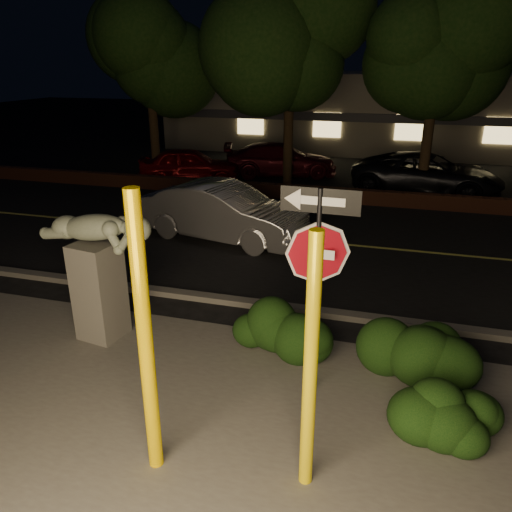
# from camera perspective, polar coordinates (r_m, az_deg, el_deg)

# --- Properties ---
(ground) EXTENTS (90.00, 90.00, 0.00)m
(ground) POSITION_cam_1_polar(r_m,az_deg,el_deg) (16.40, 9.69, 4.86)
(ground) COLOR black
(ground) RESTS_ON ground
(patio) EXTENTS (14.00, 6.00, 0.02)m
(patio) POSITION_cam_1_polar(r_m,az_deg,el_deg) (6.72, -2.48, -21.41)
(patio) COLOR #4C4944
(patio) RESTS_ON ground
(road) EXTENTS (80.00, 8.00, 0.01)m
(road) POSITION_cam_1_polar(r_m,az_deg,el_deg) (13.56, 8.17, 1.46)
(road) COLOR black
(road) RESTS_ON ground
(lane_marking) EXTENTS (80.00, 0.12, 0.00)m
(lane_marking) POSITION_cam_1_polar(r_m,az_deg,el_deg) (13.55, 8.17, 1.51)
(lane_marking) COLOR #BAB74A
(lane_marking) RESTS_ON road
(curb) EXTENTS (80.00, 0.25, 0.12)m
(curb) POSITION_cam_1_polar(r_m,az_deg,el_deg) (9.81, 4.71, -6.09)
(curb) COLOR #4C4944
(curb) RESTS_ON ground
(brick_wall) EXTENTS (40.00, 0.35, 0.50)m
(brick_wall) POSITION_cam_1_polar(r_m,az_deg,el_deg) (17.58, 10.25, 6.79)
(brick_wall) COLOR #4C2518
(brick_wall) RESTS_ON ground
(parking_lot) EXTENTS (40.00, 12.00, 0.01)m
(parking_lot) POSITION_cam_1_polar(r_m,az_deg,el_deg) (23.17, 11.79, 9.56)
(parking_lot) COLOR black
(parking_lot) RESTS_ON ground
(building) EXTENTS (22.00, 10.20, 4.00)m
(building) POSITION_cam_1_polar(r_m,az_deg,el_deg) (30.80, 13.41, 16.02)
(building) COLOR slate
(building) RESTS_ON ground
(tree_far_a) EXTENTS (4.60, 4.60, 7.43)m
(tree_far_a) POSITION_cam_1_polar(r_m,az_deg,el_deg) (21.01, -12.30, 23.02)
(tree_far_a) COLOR black
(tree_far_a) RESTS_ON ground
(tree_far_b) EXTENTS (5.20, 5.20, 8.41)m
(tree_far_b) POSITION_cam_1_polar(r_m,az_deg,el_deg) (19.36, 4.02, 25.70)
(tree_far_b) COLOR black
(tree_far_b) RESTS_ON ground
(tree_far_c) EXTENTS (4.80, 4.80, 7.84)m
(tree_far_c) POSITION_cam_1_polar(r_m,az_deg,el_deg) (18.52, 20.42, 23.53)
(tree_far_c) COLOR black
(tree_far_c) RESTS_ON ground
(yellow_pole_left) EXTENTS (0.17, 0.17, 3.43)m
(yellow_pole_left) POSITION_cam_1_polar(r_m,az_deg,el_deg) (5.65, -12.52, -9.53)
(yellow_pole_left) COLOR #FFCE00
(yellow_pole_left) RESTS_ON ground
(yellow_pole_right) EXTENTS (0.15, 0.15, 3.09)m
(yellow_pole_right) POSITION_cam_1_polar(r_m,az_deg,el_deg) (5.42, 6.23, -12.67)
(yellow_pole_right) COLOR yellow
(yellow_pole_right) RESTS_ON ground
(signpost) EXTENTS (1.04, 0.09, 3.08)m
(signpost) POSITION_cam_1_polar(r_m,az_deg,el_deg) (6.67, 7.05, 0.26)
(signpost) COLOR black
(signpost) RESTS_ON ground
(sculpture) EXTENTS (2.20, 0.90, 2.34)m
(sculpture) POSITION_cam_1_polar(r_m,az_deg,el_deg) (8.78, -17.67, -0.55)
(sculpture) COLOR #4C4944
(sculpture) RESTS_ON ground
(hedge_center) EXTENTS (2.13, 1.54, 1.01)m
(hedge_center) POSITION_cam_1_polar(r_m,az_deg,el_deg) (8.35, 2.22, -7.82)
(hedge_center) COLOR black
(hedge_center) RESTS_ON ground
(hedge_right) EXTENTS (2.08, 1.37, 1.25)m
(hedge_right) POSITION_cam_1_polar(r_m,az_deg,el_deg) (8.08, 18.88, -9.13)
(hedge_right) COLOR black
(hedge_right) RESTS_ON ground
(hedge_far_right) EXTENTS (1.60, 1.24, 0.98)m
(hedge_far_right) POSITION_cam_1_polar(r_m,az_deg,el_deg) (7.04, 20.82, -15.65)
(hedge_far_right) COLOR black
(hedge_far_right) RESTS_ON ground
(silver_sedan) EXTENTS (4.87, 2.56, 1.53)m
(silver_sedan) POSITION_cam_1_polar(r_m,az_deg,el_deg) (13.57, -3.73, 5.01)
(silver_sedan) COLOR #BBBAC0
(silver_sedan) RESTS_ON ground
(parked_car_red) EXTENTS (4.32, 2.85, 1.37)m
(parked_car_red) POSITION_cam_1_polar(r_m,az_deg,el_deg) (20.59, -7.60, 10.29)
(parked_car_red) COLOR maroon
(parked_car_red) RESTS_ON ground
(parked_car_darkred) EXTENTS (5.10, 3.26, 1.37)m
(parked_car_darkred) POSITION_cam_1_polar(r_m,az_deg,el_deg) (21.49, 2.80, 10.93)
(parked_car_darkred) COLOR #430B13
(parked_car_darkred) RESTS_ON ground
(parked_car_dark) EXTENTS (5.59, 3.16, 1.47)m
(parked_car_dark) POSITION_cam_1_polar(r_m,az_deg,el_deg) (19.48, 18.95, 8.87)
(parked_car_dark) COLOR black
(parked_car_dark) RESTS_ON ground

